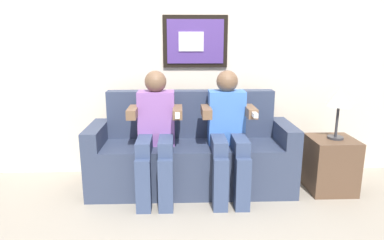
# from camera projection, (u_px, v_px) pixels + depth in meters

# --- Properties ---
(ground_plane) EXTENTS (5.53, 5.53, 0.00)m
(ground_plane) POSITION_uv_depth(u_px,v_px,m) (193.00, 203.00, 2.93)
(ground_plane) COLOR #9E9384
(back_wall_assembly) EXTENTS (4.26, 0.10, 2.60)m
(back_wall_assembly) POSITION_uv_depth(u_px,v_px,m) (190.00, 46.00, 3.36)
(back_wall_assembly) COLOR beige
(back_wall_assembly) RESTS_ON ground_plane
(couch) EXTENTS (1.86, 0.58, 0.90)m
(couch) POSITION_uv_depth(u_px,v_px,m) (191.00, 156.00, 3.17)
(couch) COLOR #333D56
(couch) RESTS_ON ground_plane
(person_on_left) EXTENTS (0.46, 0.56, 1.11)m
(person_on_left) POSITION_uv_depth(u_px,v_px,m) (156.00, 131.00, 2.93)
(person_on_left) COLOR #8C59A5
(person_on_left) RESTS_ON ground_plane
(person_on_right) EXTENTS (0.46, 0.56, 1.11)m
(person_on_right) POSITION_uv_depth(u_px,v_px,m) (228.00, 130.00, 2.95)
(person_on_right) COLOR #3F72CC
(person_on_right) RESTS_ON ground_plane
(side_table_right) EXTENTS (0.40, 0.40, 0.50)m
(side_table_right) POSITION_uv_depth(u_px,v_px,m) (330.00, 164.00, 3.13)
(side_table_right) COLOR brown
(side_table_right) RESTS_ON ground_plane
(table_lamp) EXTENTS (0.22, 0.22, 0.46)m
(table_lamp) POSITION_uv_depth(u_px,v_px,m) (339.00, 99.00, 2.98)
(table_lamp) COLOR #333338
(table_lamp) RESTS_ON side_table_right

